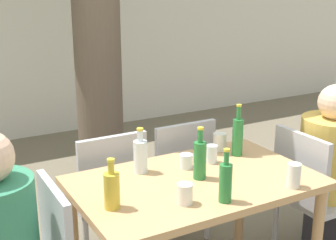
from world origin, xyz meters
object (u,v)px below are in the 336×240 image
Objects in this scene: patio_chair_2 at (107,189)px; green_bottle_3 at (238,136)px; patio_chair_1 at (311,189)px; drinking_glass_3 at (212,154)px; green_bottle_1 at (226,181)px; water_bottle_4 at (140,155)px; drinking_glass_4 at (185,194)px; drinking_glass_1 at (220,142)px; drinking_glass_2 at (294,175)px; dining_table_front at (195,196)px; patio_chair_3 at (177,174)px; oil_cruet_2 at (112,189)px; green_bottle_0 at (200,159)px; drinking_glass_0 at (186,161)px.

green_bottle_3 is (0.67, -0.45, 0.38)m from patio_chair_2.
drinking_glass_3 is at bearing 76.94° from patio_chair_1.
water_bottle_4 is (-0.19, 0.52, -0.01)m from green_bottle_1.
drinking_glass_3 reaches higher than drinking_glass_4.
drinking_glass_1 is 0.63m from drinking_glass_2.
dining_table_front is 1.45× the size of patio_chair_3.
green_bottle_3 reaches higher than green_bottle_1.
drinking_glass_4 is at bearing -21.91° from oil_cruet_2.
patio_chair_2 is 0.90m from drinking_glass_4.
green_bottle_0 is at bearing 69.91° from patio_chair_3.
drinking_glass_1 is (0.33, 0.15, 0.01)m from drinking_glass_0.
drinking_glass_4 is at bearing 169.11° from drinking_glass_2.
patio_chair_3 reaches higher than drinking_glass_3.
drinking_glass_2 is at bearing -5.42° from green_bottle_1.
green_bottle_3 is at bearing 47.54° from green_bottle_1.
green_bottle_1 is 0.71m from drinking_glass_1.
drinking_glass_0 is at bearing 65.08° from patio_chair_3.
drinking_glass_2 is (0.34, -0.48, 0.02)m from drinking_glass_0.
drinking_glass_1 is at bearing 109.08° from patio_chair_3.
green_bottle_3 is (0.41, 0.18, 0.22)m from dining_table_front.
oil_cruet_2 reaches higher than dining_table_front.
water_bottle_4 is at bearing 136.76° from drinking_glass_2.
dining_table_front is 0.21m from drinking_glass_0.
drinking_glass_3 is (-0.17, 0.48, -0.01)m from drinking_glass_2.
green_bottle_3 reaches higher than oil_cruet_2.
oil_cruet_2 is at bearing 43.08° from patio_chair_3.
oil_cruet_2 is (-0.54, -0.08, -0.02)m from green_bottle_0.
green_bottle_3 is 3.14× the size of drinking_glass_4.
patio_chair_1 is at bearing -21.44° from green_bottle_3.
water_bottle_4 is (-0.21, 0.23, 0.19)m from dining_table_front.
drinking_glass_1 is at bearing 39.48° from dining_table_front.
drinking_glass_2 is at bearing -89.06° from drinking_glass_1.
drinking_glass_2 is (0.12, -0.96, 0.32)m from patio_chair_3.
drinking_glass_3 is at bearing 134.19° from patio_chair_2.
drinking_glass_3 reaches higher than dining_table_front.
patio_chair_1 is 1.43m from oil_cruet_2.
water_bottle_4 reaches higher than patio_chair_3.
green_bottle_3 is 0.51m from drinking_glass_2.
drinking_glass_1 is at bearing 56.76° from green_bottle_1.
patio_chair_2 is at bearing 0.00° from patio_chair_3.
drinking_glass_3 is at bearing -1.30° from drinking_glass_0.
water_bottle_4 is (0.30, 0.32, 0.00)m from oil_cruet_2.
green_bottle_3 is 3.92× the size of drinking_glass_0.
patio_chair_1 is 8.80× the size of drinking_glass_4.
drinking_glass_1 is (0.88, 0.39, -0.04)m from oil_cruet_2.
green_bottle_0 is 1.07× the size of green_bottle_1.
oil_cruet_2 is 0.76m from drinking_glass_3.
patio_chair_1 is at bearing 0.00° from dining_table_front.
dining_table_front is 0.70m from patio_chair_3.
drinking_glass_4 is at bearing -88.28° from water_bottle_4.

